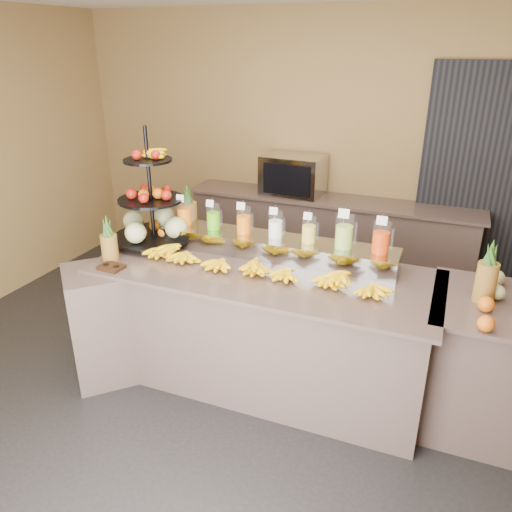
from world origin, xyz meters
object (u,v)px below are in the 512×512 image
Objects in this scene: fruit_stand at (157,215)px; pitcher_tray at (275,247)px; banana_heap at (255,264)px; oven_warmer at (293,175)px; condiment_caddy at (111,267)px.

pitcher_tray is at bearing 14.45° from fruit_stand.
banana_heap is (-0.03, -0.33, -0.01)m from pitcher_tray.
banana_heap is 2.94× the size of oven_warmer.
fruit_stand reaches higher than pitcher_tray.
banana_heap is at bearing -76.60° from oven_warmer.
fruit_stand is at bearing 166.37° from banana_heap.
pitcher_tray is 0.99m from fruit_stand.
condiment_caddy is at bearing -146.78° from pitcher_tray.
oven_warmer is (0.61, 2.34, 0.20)m from condiment_caddy.
oven_warmer is (0.57, 1.77, -0.03)m from fruit_stand.
condiment_caddy is at bearing -101.97° from oven_warmer.
banana_heap is 2.04m from oven_warmer.
oven_warmer is (-0.41, 1.67, 0.14)m from pitcher_tray.
banana_heap is at bearing 18.91° from condiment_caddy.
condiment_caddy is (-0.05, -0.57, -0.22)m from fruit_stand.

